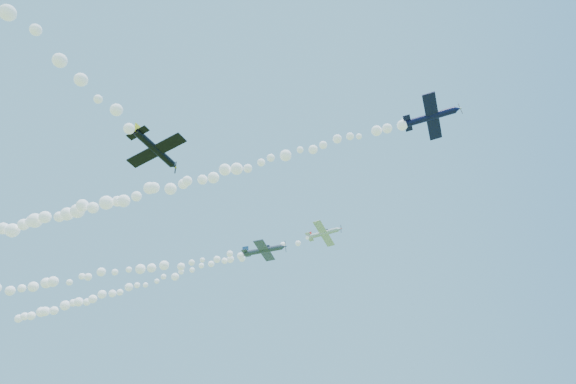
# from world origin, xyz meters

# --- Properties ---
(plane_white) EXTENTS (6.10, 6.46, 1.94)m
(plane_white) POSITION_xyz_m (6.08, 5.52, 48.44)
(plane_white) COLOR silver
(smoke_trail_white) EXTENTS (63.27, 20.02, 2.66)m
(smoke_trail_white) POSITION_xyz_m (-27.26, 15.23, 48.14)
(smoke_trail_white) COLOR white
(plane_navy) EXTENTS (7.65, 8.11, 2.05)m
(plane_navy) POSITION_xyz_m (22.18, -13.86, 51.07)
(plane_navy) COLOR #0C0D37
(smoke_trail_navy) EXTENTS (68.40, 15.59, 2.98)m
(smoke_trail_navy) POSITION_xyz_m (-14.23, -6.75, 50.85)
(smoke_trail_navy) COLOR white
(plane_grey) EXTENTS (6.84, 7.06, 1.89)m
(plane_grey) POSITION_xyz_m (-2.50, 0.75, 42.76)
(plane_grey) COLOR #394053
(smoke_trail_grey) EXTENTS (73.00, 8.49, 3.09)m
(smoke_trail_grey) POSITION_xyz_m (-41.01, 4.03, 42.34)
(smoke_trail_grey) COLOR white
(plane_black) EXTENTS (7.16, 6.77, 1.83)m
(plane_black) POSITION_xyz_m (-9.69, -23.24, 39.97)
(plane_black) COLOR black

